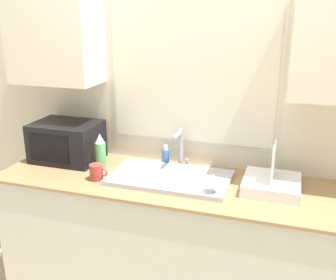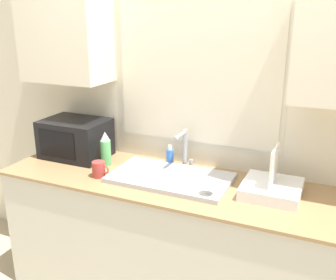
{
  "view_description": "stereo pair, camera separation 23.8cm",
  "coord_description": "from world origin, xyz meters",
  "views": [
    {
      "loc": [
        0.65,
        -1.86,
        1.92
      ],
      "look_at": [
        -0.05,
        0.3,
        1.17
      ],
      "focal_mm": 42.0,
      "sensor_mm": 36.0,
      "label": 1
    },
    {
      "loc": [
        0.88,
        -1.77,
        1.92
      ],
      "look_at": [
        -0.05,
        0.3,
        1.17
      ],
      "focal_mm": 42.0,
      "sensor_mm": 36.0,
      "label": 2
    }
  ],
  "objects": [
    {
      "name": "microwave",
      "position": [
        -0.86,
        0.45,
        1.03
      ],
      "size": [
        0.46,
        0.34,
        0.28
      ],
      "color": "black",
      "rests_on": "countertop"
    },
    {
      "name": "sink_basin",
      "position": [
        -0.05,
        0.33,
        0.91
      ],
      "size": [
        0.76,
        0.43,
        0.03
      ],
      "color": "#B2B2B7",
      "rests_on": "countertop"
    },
    {
      "name": "wine_glass",
      "position": [
        0.26,
        0.18,
        1.0
      ],
      "size": [
        0.08,
        0.08,
        0.15
      ],
      "color": "silver",
      "rests_on": "countertop"
    },
    {
      "name": "countertop",
      "position": [
        0.0,
        0.33,
        0.45
      ],
      "size": [
        2.34,
        0.69,
        0.89
      ],
      "color": "beige",
      "rests_on": "ground_plane"
    },
    {
      "name": "faucet",
      "position": [
        -0.04,
        0.55,
        1.05
      ],
      "size": [
        0.08,
        0.19,
        0.27
      ],
      "color": "#99999E",
      "rests_on": "countertop"
    },
    {
      "name": "mug_near_sink",
      "position": [
        -0.49,
        0.19,
        0.94
      ],
      "size": [
        0.12,
        0.08,
        0.1
      ],
      "color": "#A53833",
      "rests_on": "countertop"
    },
    {
      "name": "soap_bottle",
      "position": [
        -0.15,
        0.56,
        0.96
      ],
      "size": [
        0.05,
        0.05,
        0.15
      ],
      "color": "blue",
      "rests_on": "countertop"
    },
    {
      "name": "wall_back",
      "position": [
        0.0,
        0.65,
        1.4
      ],
      "size": [
        6.0,
        0.38,
        2.6
      ],
      "color": "beige",
      "rests_on": "ground_plane"
    },
    {
      "name": "spray_bottle",
      "position": [
        -0.56,
        0.39,
        1.01
      ],
      "size": [
        0.07,
        0.07,
        0.24
      ],
      "color": "#59B266",
      "rests_on": "countertop"
    },
    {
      "name": "dish_rack",
      "position": [
        0.58,
        0.38,
        0.94
      ],
      "size": [
        0.33,
        0.34,
        0.29
      ],
      "color": "white",
      "rests_on": "countertop"
    }
  ]
}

